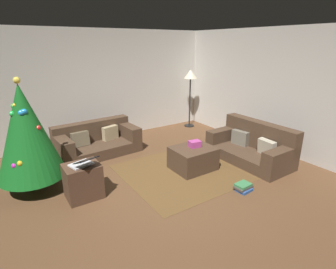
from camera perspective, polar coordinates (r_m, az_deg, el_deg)
name	(u,v)px	position (r m, az deg, el deg)	size (l,w,h in m)	color
ground_plane	(162,195)	(4.33, -1.23, -12.74)	(6.40, 6.40, 0.00)	brown
rear_partition	(91,87)	(6.63, -16.22, 9.80)	(6.40, 0.12, 2.60)	beige
corner_partition	(292,93)	(6.05, 24.93, 7.98)	(0.12, 6.40, 2.60)	beige
couch_left	(97,141)	(5.97, -15.05, -1.41)	(1.75, 0.95, 0.66)	#473323
couch_right	(252,146)	(5.68, 17.61, -2.44)	(0.86, 1.68, 0.77)	#473323
ottoman	(193,158)	(5.08, 5.37, -5.09)	(0.77, 0.64, 0.43)	#473323
gift_box	(195,144)	(5.03, 5.74, -2.00)	(0.21, 0.16, 0.12)	#B23F8C
tv_remote	(193,146)	(5.03, 5.40, -2.55)	(0.05, 0.16, 0.02)	black
christmas_tree	(26,132)	(4.61, -28.09, 0.48)	(1.02, 1.02, 1.82)	brown
side_table	(83,181)	(4.35, -17.73, -9.47)	(0.52, 0.44, 0.55)	#4C3323
laptop	(83,163)	(4.15, -17.74, -5.78)	(0.41, 0.47, 0.18)	silver
book_stack	(243,187)	(4.58, 15.85, -10.79)	(0.30, 0.23, 0.12)	#2D5193
corner_lamp	(190,78)	(7.44, 4.82, 11.88)	(0.36, 0.36, 1.60)	black
area_rug	(193,168)	(5.16, 5.30, -7.21)	(2.60, 2.00, 0.01)	brown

